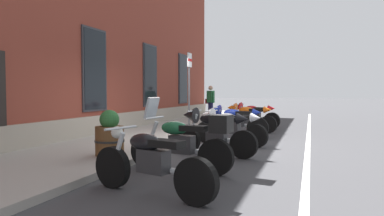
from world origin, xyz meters
The scene contains 14 objects.
ground_plane centered at (0.00, 0.00, 0.00)m, with size 140.00×140.00×0.00m, color #38383A.
sidewalk centered at (0.00, 1.50, 0.06)m, with size 29.11×3.00×0.13m, color gray.
lane_stripe centered at (0.00, -3.20, 0.00)m, with size 29.11×0.12×0.01m, color silver.
brick_pub_facade centered at (0.00, 6.19, 3.83)m, with size 23.11×6.49×7.67m.
motorcycle_black_naked centered at (-4.78, -1.18, 0.47)m, with size 0.78×2.06×0.93m.
motorcycle_green_touring centered at (-3.31, -1.16, 0.55)m, with size 0.66×2.03×1.33m.
motorcycle_black_sport centered at (-1.61, -1.16, 0.58)m, with size 0.67×1.98×1.07m.
motorcycle_white_sport centered at (0.08, -1.13, 0.54)m, with size 0.80×2.08×0.99m.
motorcycle_blue_sport centered at (1.58, -0.95, 0.56)m, with size 0.62×2.10×1.02m.
motorcycle_orange_sport centered at (3.25, -1.10, 0.56)m, with size 0.66×2.00×1.03m.
motorcycle_red_sport centered at (4.81, -1.03, 0.55)m, with size 0.79×2.12×1.01m.
pedestrian_striped_shirt centered at (7.11, 1.34, 1.02)m, with size 0.47×0.56×1.60m.
parking_sign centered at (1.40, 0.42, 1.78)m, with size 0.36×0.07×2.56m.
barrel_planter centered at (-2.89, 0.65, 0.53)m, with size 0.61×0.61×0.94m.
Camera 1 is at (-9.06, -3.26, 1.43)m, focal length 32.53 mm.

